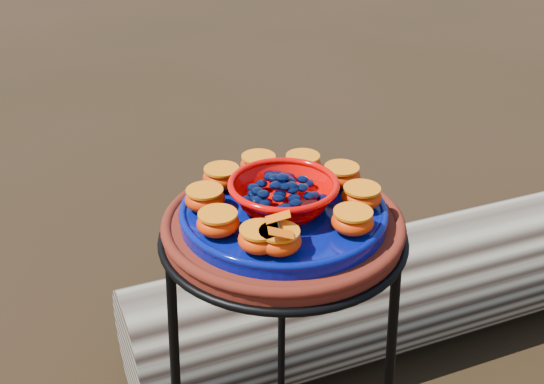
{
  "coord_description": "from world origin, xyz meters",
  "views": [
    {
      "loc": [
        -0.01,
        -0.93,
        1.3
      ],
      "look_at": [
        -0.02,
        0.0,
        0.78
      ],
      "focal_mm": 45.0,
      "sensor_mm": 36.0,
      "label": 1
    }
  ],
  "objects_px": {
    "cobalt_plate": "(283,214)",
    "driftwood_log": "(446,275)",
    "terracotta_saucer": "(283,228)",
    "red_bowl": "(283,195)"
  },
  "relations": [
    {
      "from": "cobalt_plate",
      "to": "driftwood_log",
      "type": "distance_m",
      "value": 0.97
    },
    {
      "from": "terracotta_saucer",
      "to": "red_bowl",
      "type": "relative_size",
      "value": 2.33
    },
    {
      "from": "cobalt_plate",
      "to": "red_bowl",
      "type": "height_order",
      "value": "red_bowl"
    },
    {
      "from": "driftwood_log",
      "to": "terracotta_saucer",
      "type": "bearing_deg",
      "value": -126.16
    },
    {
      "from": "red_bowl",
      "to": "cobalt_plate",
      "type": "bearing_deg",
      "value": 0.0
    },
    {
      "from": "terracotta_saucer",
      "to": "cobalt_plate",
      "type": "bearing_deg",
      "value": 0.0
    },
    {
      "from": "terracotta_saucer",
      "to": "cobalt_plate",
      "type": "xyz_separation_m",
      "value": [
        0.0,
        0.0,
        0.03
      ]
    },
    {
      "from": "red_bowl",
      "to": "driftwood_log",
      "type": "bearing_deg",
      "value": 53.84
    },
    {
      "from": "terracotta_saucer",
      "to": "driftwood_log",
      "type": "xyz_separation_m",
      "value": [
        0.46,
        0.63,
        -0.55
      ]
    },
    {
      "from": "cobalt_plate",
      "to": "red_bowl",
      "type": "relative_size",
      "value": 2.0
    }
  ]
}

